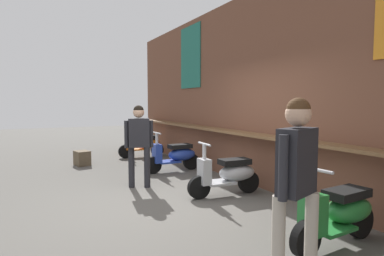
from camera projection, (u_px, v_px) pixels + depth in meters
name	position (u px, v px, depth m)	size (l,w,h in m)	color
ground_plane	(173.00, 204.00, 5.30)	(36.66, 36.66, 0.00)	#56544F
market_stall_facade	(271.00, 89.00, 6.07)	(13.09, 0.61, 3.84)	brown
scooter_orange	(144.00, 144.00, 9.86)	(0.48, 1.40, 0.97)	orange
scooter_blue	(176.00, 155.00, 7.79)	(0.46, 1.40, 0.97)	#233D9E
scooter_silver	(229.00, 174.00, 5.76)	(0.50, 1.40, 0.97)	#B2B5BA
scooter_green	(340.00, 213.00, 3.73)	(0.49, 1.40, 0.97)	#237533
shopper_browsing	(139.00, 138.00, 6.26)	(0.29, 0.54, 1.61)	#232328
shopper_passing	(297.00, 170.00, 2.87)	(0.33, 0.55, 1.70)	#ADA393
merchandise_crate	(82.00, 158.00, 8.54)	(0.42, 0.33, 0.38)	brown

